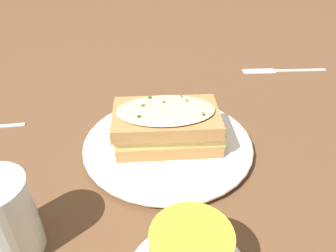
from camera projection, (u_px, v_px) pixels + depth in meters
ground_plane at (169, 138)px, 0.54m from camera, size 2.40×2.40×0.00m
dinner_plate at (168, 144)px, 0.51m from camera, size 0.26×0.26×0.02m
sandwich at (167, 125)px, 0.49m from camera, size 0.16×0.18×0.06m
water_glass at (1, 219)px, 0.34m from camera, size 0.07×0.07×0.10m
fork at (274, 70)px, 0.75m from camera, size 0.10×0.18×0.00m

